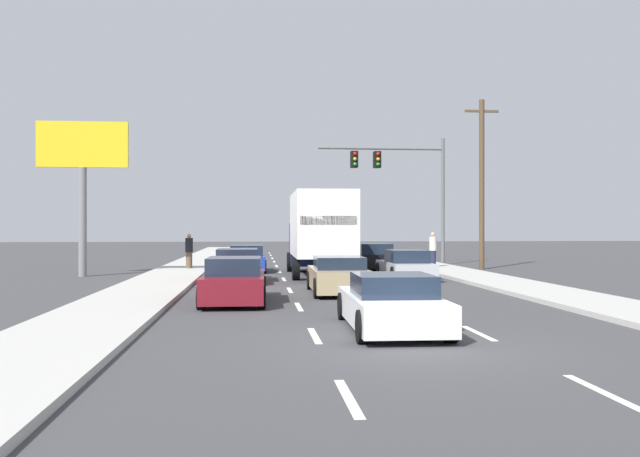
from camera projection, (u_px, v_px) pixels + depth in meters
name	position (u px, v px, depth m)	size (l,w,h in m)	color
ground_plane	(308.00, 267.00, 37.39)	(140.00, 140.00, 0.00)	#3D3D3F
sidewalk_right	(450.00, 271.00, 33.03)	(2.64, 80.00, 0.14)	#B2AFA8
sidewalk_left	(177.00, 273.00, 31.79)	(2.64, 80.00, 0.14)	#B2AFA8
lane_markings	(318.00, 275.00, 31.22)	(3.54, 57.00, 0.01)	silver
car_blue	(247.00, 259.00, 33.52)	(1.89, 4.07, 1.32)	#1E389E
car_red	(237.00, 267.00, 27.31)	(1.92, 4.66, 1.34)	red
car_maroon	(235.00, 282.00, 19.71)	(1.89, 4.60, 1.32)	maroon
box_truck	(320.00, 230.00, 30.32)	(2.71, 8.58, 3.71)	white
car_tan	(339.00, 276.00, 22.40)	(1.93, 4.23, 1.23)	tan
car_white	(391.00, 304.00, 14.38)	(1.97, 4.48, 1.21)	white
car_black	(374.00, 258.00, 35.45)	(1.96, 4.15, 1.36)	black
car_silver	(406.00, 266.00, 28.49)	(1.85, 4.34, 1.26)	#B7BABF
traffic_signal_mast	(393.00, 172.00, 39.38)	(7.45, 0.69, 7.43)	#595B56
utility_pole_mid	(482.00, 182.00, 35.47)	(1.80, 0.28, 8.91)	brown
roadside_billboard	(83.00, 166.00, 30.22)	(4.00, 0.36, 6.94)	slate
pedestrian_near_corner	(189.00, 251.00, 34.09)	(0.38, 0.38, 1.75)	brown
pedestrian_mid_block	(433.00, 249.00, 35.36)	(0.38, 0.38, 1.81)	#1E233F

